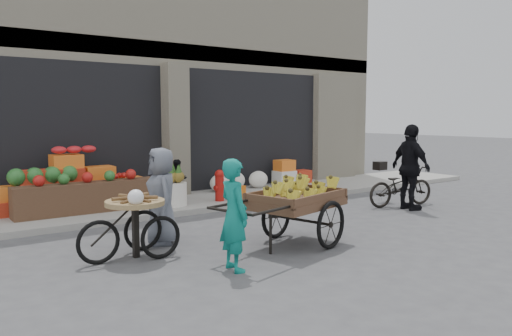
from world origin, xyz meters
TOP-DOWN VIEW (x-y plane):
  - ground at (0.00, 0.00)m, footprint 80.00×80.00m
  - sidewalk at (0.00, 4.10)m, footprint 18.00×2.20m
  - building at (0.00, 8.03)m, footprint 14.00×6.45m
  - fruit_display at (-2.48, 4.38)m, footprint 3.10×1.12m
  - pineapple_bin at (-0.75, 3.60)m, footprint 0.52×0.52m
  - fire_hydrant at (0.35, 3.55)m, footprint 0.22×0.22m
  - orange_bucket at (0.85, 3.50)m, footprint 0.32×0.32m
  - right_bay_goods at (2.61, 4.70)m, footprint 3.35×0.60m
  - seated_person at (-0.35, 4.20)m, footprint 0.51×0.43m
  - banana_cart at (-0.54, -0.09)m, footprint 2.69×1.57m
  - vendor_woman at (-1.98, -0.56)m, footprint 0.40×0.57m
  - tricycle_cart at (-2.81, 0.76)m, footprint 1.43×0.88m
  - vendor_grey at (-2.15, 1.26)m, footprint 0.62×0.83m
  - bicycle at (3.66, 1.15)m, footprint 1.80×0.93m
  - cyclist at (3.46, 0.75)m, footprint 0.66×1.16m

SIDE VIEW (x-z plane):
  - ground at x=0.00m, z-range 0.00..0.00m
  - sidewalk at x=0.00m, z-range 0.00..0.12m
  - orange_bucket at x=0.85m, z-range 0.12..0.42m
  - pineapple_bin at x=-0.75m, z-range 0.12..0.62m
  - right_bay_goods at x=2.61m, z-range 0.06..0.76m
  - bicycle at x=3.66m, z-range 0.00..0.90m
  - fire_hydrant at x=0.35m, z-range 0.15..0.86m
  - tricycle_cart at x=-2.81m, z-range 0.09..1.04m
  - seated_person at x=-0.35m, z-range 0.12..1.05m
  - fruit_display at x=-2.48m, z-range 0.05..1.29m
  - vendor_woman at x=-1.98m, z-range 0.00..1.48m
  - banana_cart at x=-0.54m, z-range 0.24..1.30m
  - vendor_grey at x=-2.15m, z-range 0.00..1.54m
  - cyclist at x=3.46m, z-range 0.00..1.86m
  - building at x=0.00m, z-range -0.13..6.87m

